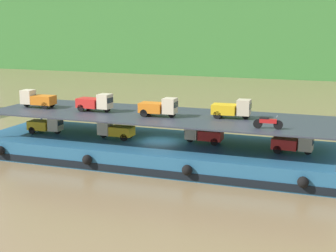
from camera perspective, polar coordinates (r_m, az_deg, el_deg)
ground_plane at (r=39.40m, az=-0.93°, el=-3.78°), size 400.00×400.00×0.00m
cargo_barge at (r=39.19m, az=-0.94°, el=-2.73°), size 27.43×9.04×1.50m
cargo_rack at (r=38.64m, az=-0.94°, el=1.15°), size 25.83×7.68×2.00m
mini_truck_lower_stern at (r=42.70m, az=-13.13°, el=0.14°), size 2.79×1.29×1.38m
mini_truck_lower_aft at (r=39.89m, az=-5.78°, el=-0.41°), size 2.76×1.23×1.38m
mini_truck_lower_mid at (r=38.36m, az=3.86°, el=-0.86°), size 2.78×1.28×1.38m
mini_truck_lower_fore at (r=36.37m, az=13.49°, el=-1.85°), size 2.77×1.26×1.38m
mini_truck_upper_stern at (r=42.99m, az=-14.05°, el=2.88°), size 2.79×1.29×1.38m
mini_truck_upper_mid at (r=40.32m, az=-7.92°, el=2.56°), size 2.78×1.28×1.38m
mini_truck_upper_fore at (r=37.81m, az=-1.00°, el=2.07°), size 2.76×1.23×1.38m
mini_truck_upper_bow at (r=37.40m, az=7.00°, el=1.88°), size 2.79×1.28×1.38m
motorcycle_upper_port at (r=34.15m, az=10.81°, el=0.40°), size 1.90×0.55×0.87m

